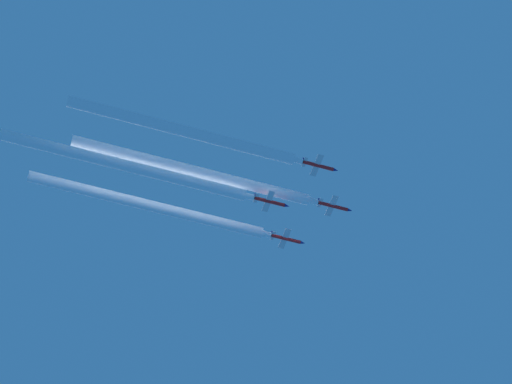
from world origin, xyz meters
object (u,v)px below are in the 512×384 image
(jet_lead, at_px, (334,206))
(jet_slot, at_px, (271,202))
(jet_right_wingman, at_px, (319,166))
(jet_left_wingman, at_px, (287,239))

(jet_lead, xyz_separation_m, jet_slot, (-0.69, -19.25, -4.61))
(jet_right_wingman, xyz_separation_m, jet_slot, (-14.42, -9.79, -2.26))
(jet_left_wingman, height_order, jet_slot, jet_left_wingman)
(jet_slot, bearing_deg, jet_right_wingman, 34.18)
(jet_left_wingman, bearing_deg, jet_right_wingman, 0.89)
(jet_right_wingman, bearing_deg, jet_slot, -145.82)
(jet_lead, distance_m, jet_left_wingman, 17.35)
(jet_left_wingman, height_order, jet_right_wingman, jet_left_wingman)
(jet_slot, bearing_deg, jet_left_wingman, 145.11)
(jet_lead, relative_size, jet_right_wingman, 1.00)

